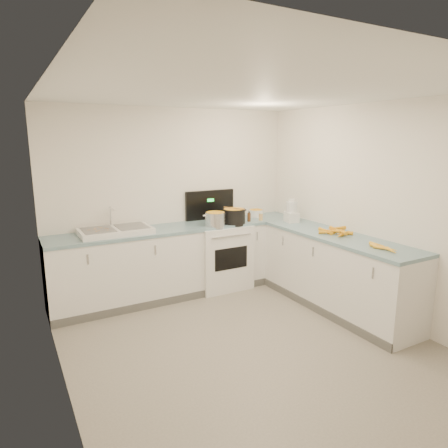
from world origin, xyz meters
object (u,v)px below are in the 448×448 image
sink (115,231)px  mixing_bowl (256,213)px  steel_pot (215,220)px  black_pot (234,217)px  stove (219,254)px  extract_bottle (249,217)px  food_processor (292,212)px  spice_jar (261,217)px

sink → mixing_bowl: sink is taller
sink → steel_pot: sink is taller
black_pot → steel_pot: bearing=-177.0°
stove → sink: stove is taller
stove → extract_bottle: stove is taller
stove → food_processor: bearing=-28.1°
steel_pot → spice_jar: (0.74, 0.01, -0.03)m
stove → sink: size_ratio=1.58×
black_pot → mixing_bowl: (0.54, 0.26, -0.04)m
steel_pot → mixing_bowl: bearing=18.4°
sink → spice_jar: 2.05m
steel_pot → mixing_bowl: steel_pot is taller
sink → mixing_bowl: (2.14, 0.09, 0.01)m
mixing_bowl → extract_bottle: size_ratio=1.90×
steel_pot → extract_bottle: (0.55, 0.02, -0.02)m
black_pot → spice_jar: 0.44m
black_pot → food_processor: size_ratio=0.94×
steel_pot → food_processor: food_processor is taller
sink → black_pot: 1.61m
steel_pot → extract_bottle: bearing=2.1°
sink → black_pot: bearing=-6.1°
extract_bottle → steel_pot: bearing=-177.9°
food_processor → extract_bottle: bearing=146.7°
stove → steel_pot: size_ratio=4.91×
extract_bottle → mixing_bowl: bearing=41.9°
spice_jar → food_processor: bearing=-45.7°
stove → steel_pot: stove is taller
stove → mixing_bowl: bearing=9.0°
stove → spice_jar: stove is taller
steel_pot → extract_bottle: size_ratio=2.32×
extract_bottle → spice_jar: 0.19m
stove → black_pot: bearing=-46.5°
mixing_bowl → food_processor: bearing=-70.4°
black_pot → spice_jar: bearing=-1.2°
black_pot → food_processor: (0.75, -0.32, 0.05)m
spice_jar → food_processor: (0.31, -0.31, 0.09)m
black_pot → mixing_bowl: bearing=26.1°
stove → food_processor: (0.89, -0.48, 0.61)m
extract_bottle → stove: bearing=159.2°
spice_jar → mixing_bowl: bearing=70.2°
stove → mixing_bowl: (0.69, 0.11, 0.52)m
sink → food_processor: size_ratio=2.62×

